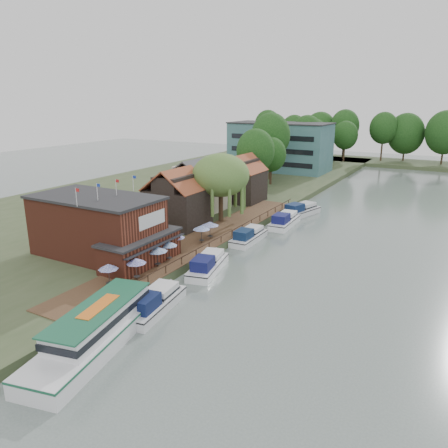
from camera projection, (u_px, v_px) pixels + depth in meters
The scene contains 30 objects.
ground at pixel (218, 286), 46.45m from camera, with size 260.00×260.00×0.00m, color #586661.
land_bank at pixel (177, 193), 89.75m from camera, with size 50.00×140.00×1.00m, color #384728.
quay_deck at pixel (204, 240), 58.30m from camera, with size 6.00×50.00×0.10m, color #47301E.
quay_rail at pixel (223, 238), 57.32m from camera, with size 0.20×49.00×1.00m, color black, non-canonical shape.
pub at pixel (110, 228), 50.93m from camera, with size 20.00×11.00×7.30m, color maroon, non-canonical shape.
hotel_block at pixel (280, 146), 113.42m from camera, with size 25.40×12.40×12.30m, color #38666B, non-canonical shape.
cottage_a at pixel (177, 198), 63.78m from camera, with size 8.60×7.60×8.50m, color black, non-canonical shape.
cottage_b at pixel (197, 184), 73.57m from camera, with size 9.60×8.60×8.50m, color beige, non-canonical shape.
cottage_c at pixel (242, 178), 79.21m from camera, with size 7.60×7.60×8.50m, color black, non-canonical shape.
willow at pixel (221, 188), 65.58m from camera, with size 8.60×8.60×10.43m, color #476B2D, non-canonical shape.
umbrella_0 at pixel (109, 275), 43.42m from camera, with size 2.03×2.03×2.38m, color navy, non-canonical shape.
umbrella_1 at pixel (136, 269), 45.00m from camera, with size 2.15×2.15×2.38m, color navy, non-canonical shape.
umbrella_2 at pixel (157, 257), 48.44m from camera, with size 2.34×2.34×2.38m, color #1B4895, non-canonical shape.
umbrella_3 at pixel (169, 251), 50.30m from camera, with size 2.05×2.05×2.38m, color #1A4491, non-canonical shape.
umbrella_4 at pixel (176, 243), 53.16m from camera, with size 2.27×2.27×2.38m, color #1B1B94, non-canonical shape.
umbrella_5 at pixel (202, 234), 56.51m from camera, with size 2.26×2.26×2.38m, color #1C3F9C, non-canonical shape.
umbrella_6 at pixel (210, 230), 58.19m from camera, with size 2.35×2.35×2.38m, color navy, non-canonical shape.
cruiser_0 at pixel (154, 300), 40.70m from camera, with size 3.08×9.53×2.30m, color silver, non-canonical shape.
cruiser_1 at pixel (208, 262), 50.05m from camera, with size 3.02×9.36×2.25m, color white, non-canonical shape.
cruiser_2 at pixel (249, 234), 60.50m from camera, with size 2.89×8.97×2.14m, color white, non-canonical shape.
cruiser_3 at pixel (285, 219), 67.96m from camera, with size 3.06×9.49×2.28m, color white, non-canonical shape.
cruiser_4 at pixel (301, 209), 74.02m from camera, with size 3.13×9.69×2.34m, color silver, non-canonical shape.
tour_boat at pixel (95, 329), 34.61m from camera, with size 4.26×15.15×3.31m, color silver, non-canonical shape.
swan at pixel (111, 322), 38.54m from camera, with size 0.44×0.44×0.44m, color white.
bank_tree_0 at pixel (255, 161), 85.92m from camera, with size 7.50×7.50×12.62m, color #143811, non-canonical shape.
bank_tree_1 at pixel (271, 161), 94.54m from camera, with size 6.47×6.47×10.24m, color #143811, non-canonical shape.
bank_tree_2 at pixel (270, 146), 100.01m from camera, with size 8.92×8.92×15.17m, color #143811, non-canonical shape.
bank_tree_3 at pixel (306, 141), 117.90m from camera, with size 8.70×8.70×13.98m, color #143811, non-canonical shape.
bank_tree_4 at pixel (314, 141), 126.26m from camera, with size 7.03×7.03×12.59m, color #143811, non-canonical shape.
bank_tree_5 at pixel (345, 141), 129.61m from camera, with size 7.33×7.33×11.88m, color #143811, non-canonical shape.
Camera 1 is at (21.60, -36.94, 19.25)m, focal length 35.00 mm.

